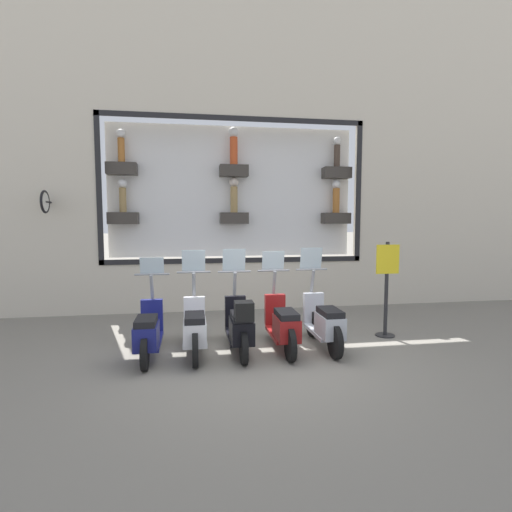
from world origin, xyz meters
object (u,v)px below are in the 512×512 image
scooter_white_3 (195,328)px  shop_sign_post (387,285)px  scooter_navy_4 (148,332)px  scooter_red_1 (283,325)px  scooter_black_2 (240,325)px  scooter_silver_0 (324,323)px

scooter_white_3 → shop_sign_post: size_ratio=1.00×
scooter_white_3 → scooter_navy_4: bearing=90.6°
scooter_red_1 → shop_sign_post: 2.26m
scooter_black_2 → scooter_white_3: size_ratio=1.00×
scooter_navy_4 → scooter_white_3: bearing=-89.4°
scooter_white_3 → shop_sign_post: shop_sign_post is taller
scooter_silver_0 → shop_sign_post: (0.50, -1.40, 0.53)m
scooter_black_2 → shop_sign_post: (0.57, -2.87, 0.50)m
scooter_silver_0 → scooter_black_2: size_ratio=1.00×
scooter_red_1 → scooter_black_2: (-0.06, 0.74, 0.04)m
scooter_silver_0 → scooter_white_3: size_ratio=1.00×
scooter_silver_0 → scooter_red_1: size_ratio=1.00×
scooter_red_1 → scooter_white_3: size_ratio=1.00×
scooter_silver_0 → scooter_black_2: 1.48m
scooter_navy_4 → scooter_black_2: bearing=-92.1°
scooter_red_1 → scooter_navy_4: scooter_red_1 is taller
scooter_red_1 → shop_sign_post: size_ratio=1.00×
scooter_white_3 → scooter_red_1: bearing=-90.0°
scooter_red_1 → scooter_white_3: scooter_white_3 is taller
scooter_silver_0 → scooter_black_2: bearing=92.4°
scooter_silver_0 → scooter_red_1: bearing=90.2°
scooter_black_2 → shop_sign_post: shop_sign_post is taller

